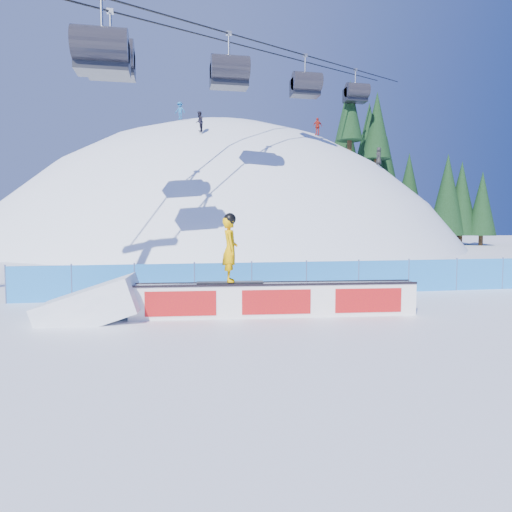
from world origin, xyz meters
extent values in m
plane|color=white|center=(0.00, 0.00, 0.00)|extent=(160.00, 160.00, 0.00)
sphere|color=white|center=(0.00, 42.00, -18.00)|extent=(64.00, 64.00, 64.00)
cylinder|color=#382616|center=(12.80, 41.93, 11.93)|extent=(0.50, 0.50, 1.40)
cone|color=black|center=(12.80, 41.93, 16.96)|extent=(3.90, 3.90, 8.86)
cylinder|color=#382616|center=(16.39, 39.31, 9.95)|extent=(0.50, 0.50, 1.40)
cone|color=black|center=(16.39, 39.31, 14.36)|extent=(3.35, 3.35, 7.60)
cylinder|color=#382616|center=(18.85, 45.40, 8.24)|extent=(0.50, 0.50, 1.40)
cone|color=black|center=(18.85, 45.40, 12.90)|extent=(3.58, 3.58, 8.13)
cylinder|color=#382616|center=(20.09, 37.28, 7.06)|extent=(0.50, 0.50, 1.40)
cone|color=black|center=(20.09, 37.28, 11.06)|extent=(3.00, 3.00, 6.81)
cylinder|color=#382616|center=(21.36, 40.85, 6.40)|extent=(0.50, 0.50, 1.40)
cone|color=black|center=(21.36, 40.85, 11.85)|extent=(4.27, 4.27, 9.71)
cylinder|color=#382616|center=(22.61, 36.73, 4.63)|extent=(0.50, 0.50, 1.40)
cone|color=black|center=(22.61, 36.73, 9.90)|extent=(4.11, 4.11, 9.34)
cylinder|color=#382616|center=(23.77, 39.60, 3.89)|extent=(0.50, 0.50, 1.40)
cone|color=black|center=(23.77, 39.60, 7.62)|extent=(2.75, 2.75, 6.24)
cylinder|color=#382616|center=(24.58, 44.88, 2.89)|extent=(0.50, 0.50, 1.40)
cone|color=black|center=(24.58, 44.88, 7.94)|extent=(3.92, 3.92, 8.91)
cylinder|color=#382616|center=(27.86, 45.48, 0.60)|extent=(0.50, 0.50, 1.40)
cone|color=black|center=(27.86, 45.48, 4.34)|extent=(2.76, 2.76, 6.28)
cylinder|color=#382616|center=(29.86, 36.21, 0.60)|extent=(0.50, 0.50, 1.40)
cone|color=black|center=(29.86, 36.21, 4.79)|extent=(3.16, 3.16, 7.17)
cylinder|color=#382616|center=(30.36, 41.91, 0.60)|extent=(0.50, 0.50, 1.40)
cone|color=black|center=(30.36, 41.91, 5.71)|extent=(3.97, 3.97, 9.02)
cube|color=blue|center=(0.00, 4.50, 0.60)|extent=(22.00, 0.03, 1.20)
cylinder|color=#434E79|center=(-11.00, 4.50, 0.65)|extent=(0.05, 0.05, 1.30)
cylinder|color=#434E79|center=(-9.00, 4.50, 0.65)|extent=(0.05, 0.05, 1.30)
cylinder|color=#434E79|center=(-7.00, 4.50, 0.65)|extent=(0.05, 0.05, 1.30)
cylinder|color=#434E79|center=(-5.00, 4.50, 0.65)|extent=(0.05, 0.05, 1.30)
cylinder|color=#434E79|center=(-3.00, 4.50, 0.65)|extent=(0.05, 0.05, 1.30)
cylinder|color=#434E79|center=(-1.00, 4.50, 0.65)|extent=(0.05, 0.05, 1.30)
cylinder|color=#434E79|center=(1.00, 4.50, 0.65)|extent=(0.05, 0.05, 1.30)
cylinder|color=#434E79|center=(3.00, 4.50, 0.65)|extent=(0.05, 0.05, 1.30)
cylinder|color=#434E79|center=(5.00, 4.50, 0.65)|extent=(0.05, 0.05, 1.30)
cylinder|color=#434E79|center=(7.00, 4.50, 0.65)|extent=(0.05, 0.05, 1.30)
cylinder|color=#25232B|center=(-8.75, 10.55, 10.52)|extent=(2.40, 1.50, 1.50)
cylinder|color=#25232B|center=(-2.00, 17.93, 12.36)|extent=(2.40, 1.50, 1.50)
cylinder|color=#25232B|center=(5.50, 26.13, 14.40)|extent=(2.40, 1.50, 1.50)
cylinder|color=#25232B|center=(13.75, 35.15, 16.64)|extent=(2.40, 1.50, 1.50)
cube|color=white|center=(-2.97, 0.94, 0.44)|extent=(7.90, 1.15, 0.89)
cube|color=gray|center=(-2.97, 0.94, 0.91)|extent=(7.82, 1.17, 0.04)
cube|color=black|center=(-2.99, 0.68, 0.92)|extent=(7.86, 0.69, 0.06)
cube|color=black|center=(-2.95, 1.20, 0.92)|extent=(7.86, 0.69, 0.06)
cube|color=red|center=(-2.99, 0.68, 0.44)|extent=(7.47, 0.65, 0.67)
cube|color=red|center=(-2.95, 1.19, 0.44)|extent=(7.47, 0.65, 0.67)
cube|color=black|center=(-4.21, 1.04, 0.96)|extent=(1.84, 0.48, 0.04)
imported|color=#FFB500|center=(-4.21, 1.04, 1.86)|extent=(0.45, 0.66, 1.76)
sphere|color=black|center=(-4.21, 1.04, 2.68)|extent=(0.33, 0.33, 0.33)
imported|color=black|center=(-3.36, 27.18, 10.99)|extent=(0.79, 0.92, 1.65)
imported|color=red|center=(8.44, 32.19, 12.09)|extent=(1.00, 0.49, 1.65)
imported|color=#185A94|center=(-4.77, 34.52, 13.57)|extent=(1.23, 1.04, 1.65)
imported|color=black|center=(14.20, 30.69, 9.18)|extent=(0.93, 0.95, 1.65)
camera|label=1|loc=(-5.77, -11.20, 2.54)|focal=32.00mm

